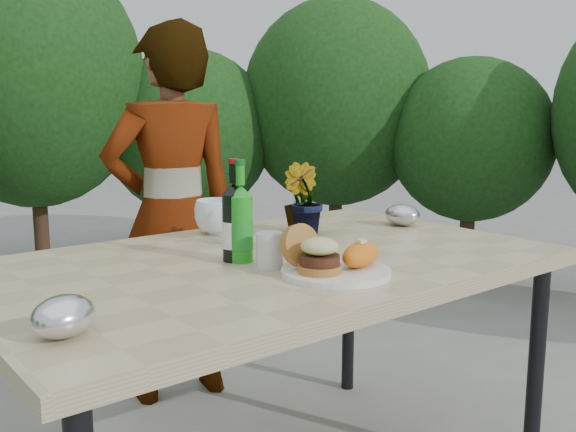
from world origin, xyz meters
TOP-DOWN VIEW (x-y plane):
  - patio_table at (0.00, 0.00)m, footprint 1.60×1.00m
  - shrub_hedge at (0.43, 1.80)m, footprint 6.76×5.16m
  - dinner_plate at (0.02, -0.25)m, footprint 0.28×0.28m
  - burger_stack at (-0.04, -0.24)m, footprint 0.11×0.16m
  - sweet_potato at (0.08, -0.27)m, footprint 0.17×0.12m
  - grilled_veg at (0.03, -0.16)m, footprint 0.08×0.05m
  - wine_bottle at (-0.10, 0.03)m, footprint 0.07×0.07m
  - sparkling_water at (-0.09, 0.01)m, footprint 0.07×0.07m
  - plastic_cup at (-0.07, -0.09)m, footprint 0.07×0.07m
  - seedling_left at (0.02, 0.19)m, footprint 0.13×0.15m
  - seedling_mid at (0.27, 0.18)m, footprint 0.15×0.16m
  - seedling_right at (0.30, 0.22)m, footprint 0.18×0.18m
  - blue_bowl at (0.07, 0.39)m, footprint 0.19×0.19m
  - foil_packet_left at (-0.68, -0.26)m, footprint 0.17×0.16m
  - foil_packet_right at (0.67, 0.10)m, footprint 0.12×0.14m
  - person at (0.14, 0.82)m, footprint 0.60×0.46m

SIDE VIEW (x-z plane):
  - patio_table at x=0.00m, z-range 0.32..1.07m
  - person at x=0.14m, z-range 0.00..1.49m
  - dinner_plate at x=0.02m, z-range 0.75..0.76m
  - grilled_veg at x=0.03m, z-range 0.76..0.79m
  - foil_packet_left at x=-0.68m, z-range 0.75..0.83m
  - foil_packet_right at x=0.67m, z-range 0.75..0.83m
  - sweet_potato at x=0.08m, z-range 0.77..0.83m
  - plastic_cup at x=-0.07m, z-range 0.75..0.84m
  - blue_bowl at x=0.07m, z-range 0.75..0.86m
  - burger_stack at x=-0.04m, z-range 0.75..0.87m
  - sparkling_water at x=-0.09m, z-range 0.71..0.99m
  - wine_bottle at x=-0.10m, z-range 0.71..1.00m
  - seedling_right at x=0.30m, z-range 0.75..0.97m
  - seedling_left at x=0.02m, z-range 0.75..0.98m
  - seedling_mid at x=0.27m, z-range 0.75..0.99m
  - shrub_hedge at x=0.43m, z-range 0.03..2.23m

